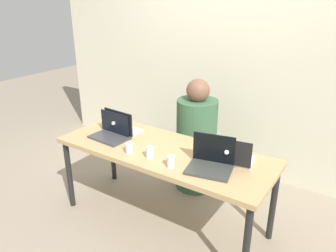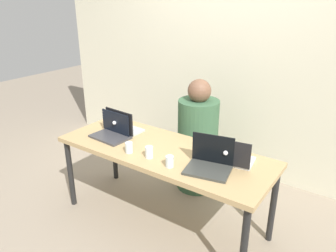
{
  "view_description": "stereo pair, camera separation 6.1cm",
  "coord_description": "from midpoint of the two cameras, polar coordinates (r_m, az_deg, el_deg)",
  "views": [
    {
      "loc": [
        1.36,
        -1.99,
        1.89
      ],
      "look_at": [
        0.0,
        0.07,
        0.89
      ],
      "focal_mm": 35.0,
      "sensor_mm": 36.0,
      "label": 1
    },
    {
      "loc": [
        1.41,
        -1.96,
        1.89
      ],
      "look_at": [
        0.0,
        0.07,
        0.89
      ],
      "focal_mm": 35.0,
      "sensor_mm": 36.0,
      "label": 2
    }
  ],
  "objects": [
    {
      "name": "water_glass_left",
      "position": [
        2.63,
        -6.14,
        -3.86
      ],
      "size": [
        0.06,
        0.06,
        0.09
      ],
      "color": "silver",
      "rests_on": "desk"
    },
    {
      "name": "desk",
      "position": [
        2.71,
        -0.19,
        -5.19
      ],
      "size": [
        1.82,
        0.69,
        0.71
      ],
      "color": "tan",
      "rests_on": "ground"
    },
    {
      "name": "ground_plane",
      "position": [
        3.06,
        -0.17,
        -16.02
      ],
      "size": [
        12.0,
        12.0,
        0.0
      ],
      "primitive_type": "plane",
      "color": "gray"
    },
    {
      "name": "person_at_center",
      "position": [
        3.3,
        5.7,
        -2.74
      ],
      "size": [
        0.46,
        0.46,
        1.15
      ],
      "rotation": [
        0.0,
        0.0,
        3.29
      ],
      "color": "#375D3E",
      "rests_on": "ground"
    },
    {
      "name": "water_glass_right",
      "position": [
        2.4,
        1.02,
        -6.33
      ],
      "size": [
        0.06,
        0.06,
        0.09
      ],
      "color": "silver",
      "rests_on": "desk"
    },
    {
      "name": "laptop_front_left",
      "position": [
        2.94,
        -8.89,
        -0.92
      ],
      "size": [
        0.35,
        0.27,
        0.22
      ],
      "rotation": [
        0.0,
        0.0,
        -0.07
      ],
      "color": "#3A3A3E",
      "rests_on": "desk"
    },
    {
      "name": "laptop_back_left",
      "position": [
        3.02,
        -7.52,
        -0.19
      ],
      "size": [
        0.34,
        0.25,
        0.21
      ],
      "rotation": [
        0.0,
        0.0,
        3.08
      ],
      "color": "#B0B6BB",
      "rests_on": "desk"
    },
    {
      "name": "water_glass_center",
      "position": [
        2.54,
        -2.69,
        -4.68
      ],
      "size": [
        0.06,
        0.06,
        0.09
      ],
      "color": "white",
      "rests_on": "desk"
    },
    {
      "name": "back_wall",
      "position": [
        3.6,
        11.78,
        10.8
      ],
      "size": [
        4.72,
        0.1,
        2.43
      ],
      "primitive_type": "cube",
      "color": "beige",
      "rests_on": "ground"
    },
    {
      "name": "laptop_front_right",
      "position": [
        2.4,
        8.0,
        -6.3
      ],
      "size": [
        0.36,
        0.31,
        0.24
      ],
      "rotation": [
        0.0,
        0.0,
        0.21
      ],
      "color": "#393B37",
      "rests_on": "desk"
    },
    {
      "name": "laptop_back_right",
      "position": [
        2.51,
        11.16,
        -5.26
      ],
      "size": [
        0.39,
        0.27,
        0.21
      ],
      "rotation": [
        0.0,
        0.0,
        3.29
      ],
      "color": "silver",
      "rests_on": "desk"
    }
  ]
}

